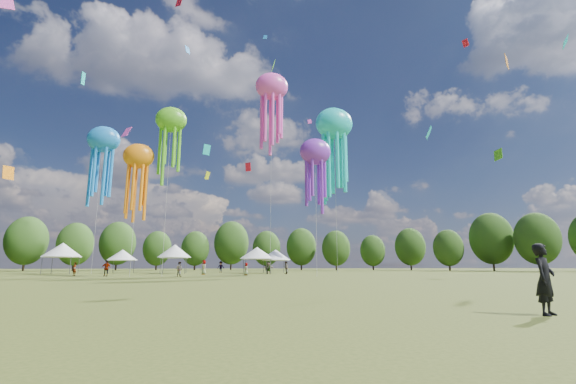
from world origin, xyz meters
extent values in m
plane|color=#384416|center=(0.00, 0.00, 0.00)|extent=(300.00, 300.00, 0.00)
imported|color=black|center=(7.14, -1.31, 0.87)|extent=(0.76, 0.67, 1.75)
imported|color=gray|center=(-4.22, 34.98, 0.80)|extent=(0.98, 0.93, 1.60)
imported|color=gray|center=(-1.68, 44.66, 0.95)|extent=(0.91, 1.09, 1.90)
imported|color=gray|center=(9.62, 44.67, 0.89)|extent=(0.77, 0.94, 1.78)
imported|color=gray|center=(0.92, 56.98, 0.95)|extent=(1.28, 0.81, 1.89)
imported|color=gray|center=(-12.30, 37.37, 0.90)|extent=(1.07, 0.49, 1.80)
imported|color=gray|center=(7.25, 45.23, 0.86)|extent=(1.64, 1.21, 1.71)
imported|color=gray|center=(-16.52, 40.54, 0.79)|extent=(0.47, 0.63, 1.57)
imported|color=gray|center=(3.63, 40.39, 0.77)|extent=(0.68, 0.86, 1.54)
cylinder|color=#47474C|center=(-23.54, 49.68, 1.16)|extent=(0.08, 0.08, 2.33)
cylinder|color=#47474C|center=(-23.54, 53.30, 1.16)|extent=(0.08, 0.08, 2.33)
cylinder|color=#47474C|center=(-19.92, 49.68, 1.16)|extent=(0.08, 0.08, 2.33)
cylinder|color=#47474C|center=(-19.92, 53.30, 1.16)|extent=(0.08, 0.08, 2.33)
cube|color=white|center=(-21.73, 51.49, 2.38)|extent=(4.02, 4.02, 0.10)
cone|color=white|center=(-21.73, 51.49, 3.43)|extent=(5.22, 5.22, 2.00)
cylinder|color=#47474C|center=(-16.29, 55.36, 0.98)|extent=(0.08, 0.08, 1.95)
cylinder|color=#47474C|center=(-16.29, 58.52, 0.98)|extent=(0.08, 0.08, 1.95)
cylinder|color=#47474C|center=(-13.13, 55.36, 0.98)|extent=(0.08, 0.08, 1.95)
cylinder|color=#47474C|center=(-13.13, 58.52, 0.98)|extent=(0.08, 0.08, 1.95)
cube|color=white|center=(-14.71, 56.94, 2.00)|extent=(3.57, 3.57, 0.10)
cone|color=white|center=(-14.71, 56.94, 2.89)|extent=(4.64, 4.64, 1.67)
cylinder|color=#47474C|center=(-8.07, 50.93, 1.16)|extent=(0.08, 0.08, 2.32)
cylinder|color=#47474C|center=(-8.07, 54.45, 1.16)|extent=(0.08, 0.08, 2.32)
cylinder|color=#47474C|center=(-4.55, 50.93, 1.16)|extent=(0.08, 0.08, 2.32)
cylinder|color=#47474C|center=(-4.55, 54.45, 1.16)|extent=(0.08, 0.08, 2.32)
cube|color=white|center=(-6.31, 52.69, 2.37)|extent=(3.93, 3.93, 0.10)
cone|color=white|center=(-6.31, 52.69, 3.41)|extent=(5.10, 5.10, 1.99)
cylinder|color=#47474C|center=(4.50, 50.46, 1.08)|extent=(0.08, 0.08, 2.15)
cylinder|color=#47474C|center=(4.50, 54.36, 1.08)|extent=(0.08, 0.08, 2.15)
cylinder|color=#47474C|center=(8.39, 50.46, 1.08)|extent=(0.08, 0.08, 2.15)
cylinder|color=#47474C|center=(8.39, 54.36, 1.08)|extent=(0.08, 0.08, 2.15)
cube|color=white|center=(6.44, 52.41, 2.20)|extent=(4.29, 4.29, 0.10)
cone|color=white|center=(6.44, 52.41, 3.18)|extent=(5.58, 5.58, 1.85)
cylinder|color=#47474C|center=(7.76, 50.89, 0.98)|extent=(0.08, 0.08, 1.97)
cylinder|color=#47474C|center=(7.76, 54.29, 0.98)|extent=(0.08, 0.08, 1.97)
cylinder|color=#47474C|center=(11.16, 50.89, 0.98)|extent=(0.08, 0.08, 1.97)
cylinder|color=#47474C|center=(11.16, 54.29, 0.98)|extent=(0.08, 0.08, 1.97)
cube|color=white|center=(9.46, 52.59, 2.02)|extent=(3.80, 3.80, 0.10)
cone|color=white|center=(9.46, 52.59, 2.91)|extent=(4.94, 4.94, 1.69)
ellipsoid|color=#59C520|center=(-6.02, 35.04, 18.01)|extent=(3.58, 2.51, 3.04)
cylinder|color=beige|center=(-6.02, 35.04, 9.01)|extent=(0.03, 0.03, 18.01)
ellipsoid|color=#FE4AC4|center=(7.56, 45.68, 28.67)|extent=(5.10, 3.57, 4.34)
cylinder|color=beige|center=(7.56, 45.68, 14.34)|extent=(0.03, 0.03, 28.67)
ellipsoid|color=purple|center=(10.75, 32.49, 14.38)|extent=(3.71, 2.59, 3.15)
cylinder|color=beige|center=(10.75, 32.49, 7.19)|extent=(0.03, 0.03, 14.38)
ellipsoid|color=blue|center=(-17.21, 49.93, 19.78)|extent=(4.68, 3.28, 3.98)
cylinder|color=beige|center=(-17.21, 49.93, 9.89)|extent=(0.03, 0.03, 19.78)
ellipsoid|color=orange|center=(-9.40, 35.46, 13.51)|extent=(3.43, 2.40, 2.92)
cylinder|color=beige|center=(-9.40, 35.46, 6.76)|extent=(0.03, 0.03, 13.51)
ellipsoid|color=#18D2D2|center=(18.07, 47.07, 23.88)|extent=(6.11, 4.27, 5.19)
cylinder|color=beige|center=(18.07, 47.07, 11.94)|extent=(0.03, 0.03, 23.88)
cube|color=blue|center=(-4.82, 37.79, 28.82)|extent=(0.69, 0.72, 1.07)
cube|color=#18D2D2|center=(-2.24, 61.15, 22.47)|extent=(1.44, 1.30, 1.94)
cube|color=#FE4AC4|center=(16.64, 57.17, 27.97)|extent=(0.78, 0.52, 1.01)
cube|color=#FC162B|center=(4.68, 51.79, 17.12)|extent=(0.93, 0.97, 1.44)
cube|color=orange|center=(26.52, 19.72, 20.61)|extent=(1.01, 0.90, 1.55)
cube|color=#18D2D2|center=(39.08, 24.17, 27.03)|extent=(1.51, 0.88, 1.66)
cube|color=orange|center=(-13.62, 66.61, 18.59)|extent=(0.95, 1.83, 2.53)
cube|color=#59C520|center=(8.60, 50.68, 35.08)|extent=(0.58, 1.78, 2.01)
cube|color=#18D2D2|center=(34.82, 46.72, 23.42)|extent=(1.74, 1.89, 1.96)
cube|color=purple|center=(17.09, 62.64, 24.72)|extent=(1.55, 0.45, 1.74)
cube|color=#FC162B|center=(29.27, 28.70, 28.44)|extent=(0.60, 0.74, 0.91)
cube|color=orange|center=(-32.40, 56.53, 15.48)|extent=(1.23, 1.44, 2.17)
cube|color=yellow|center=(-1.85, 54.90, 16.09)|extent=(0.93, 1.10, 1.28)
cube|color=#59C520|center=(37.49, 34.71, 16.22)|extent=(0.65, 1.56, 1.78)
cube|color=blue|center=(7.67, 55.05, 43.14)|extent=(0.78, 0.37, 0.92)
cube|color=#18D2D2|center=(-14.32, 30.16, 19.95)|extent=(0.20, 1.26, 1.46)
cube|color=#FE4AC4|center=(-13.59, 47.61, 20.40)|extent=(1.55, 1.53, 1.60)
cylinder|color=#38281C|center=(-40.68, 85.49, 1.71)|extent=(0.44, 0.44, 3.41)
ellipsoid|color=#284717|center=(-40.68, 85.49, 6.61)|extent=(8.53, 8.53, 10.66)
cylinder|color=#38281C|center=(-30.60, 85.02, 1.53)|extent=(0.44, 0.44, 3.07)
ellipsoid|color=#284717|center=(-30.60, 85.02, 5.94)|extent=(7.66, 7.66, 9.58)
cylinder|color=#38281C|center=(-23.51, 93.33, 1.72)|extent=(0.44, 0.44, 3.43)
ellipsoid|color=#284717|center=(-23.51, 93.33, 6.65)|extent=(8.58, 8.58, 10.73)
cylinder|color=#38281C|center=(-14.76, 98.96, 1.47)|extent=(0.44, 0.44, 2.95)
ellipsoid|color=#284717|center=(-14.76, 98.96, 5.71)|extent=(7.37, 7.37, 9.21)
cylinder|color=#38281C|center=(-4.70, 95.06, 1.45)|extent=(0.44, 0.44, 2.89)
ellipsoid|color=#284717|center=(-4.70, 95.06, 5.61)|extent=(7.23, 7.23, 9.04)
cylinder|color=#38281C|center=(4.91, 99.49, 1.92)|extent=(0.44, 0.44, 3.84)
ellipsoid|color=#284717|center=(4.91, 99.49, 7.44)|extent=(9.60, 9.60, 11.99)
cylinder|color=#38281C|center=(13.19, 88.44, 1.42)|extent=(0.44, 0.44, 2.84)
ellipsoid|color=#284717|center=(13.19, 88.44, 5.51)|extent=(7.11, 7.11, 8.89)
cylinder|color=#38281C|center=(22.93, 91.04, 1.58)|extent=(0.44, 0.44, 3.16)
ellipsoid|color=#284717|center=(22.93, 91.04, 6.13)|extent=(7.91, 7.91, 9.88)
cylinder|color=#38281C|center=(30.69, 85.29, 1.44)|extent=(0.44, 0.44, 2.88)
ellipsoid|color=#284717|center=(30.69, 85.29, 5.59)|extent=(7.21, 7.21, 9.01)
cylinder|color=#38281C|center=(41.52, 87.24, 1.31)|extent=(0.44, 0.44, 2.63)
ellipsoid|color=#284717|center=(41.52, 87.24, 5.09)|extent=(6.57, 6.57, 8.22)
cylinder|color=#38281C|center=(50.52, 83.73, 1.56)|extent=(0.44, 0.44, 3.13)
ellipsoid|color=#284717|center=(50.52, 83.73, 6.06)|extent=(7.81, 7.81, 9.77)
cylinder|color=#38281C|center=(53.64, 71.81, 1.36)|extent=(0.44, 0.44, 2.72)
ellipsoid|color=#284717|center=(53.64, 71.81, 5.27)|extent=(6.80, 6.80, 8.50)
cylinder|color=#38281C|center=(62.96, 68.92, 1.90)|extent=(0.44, 0.44, 3.81)
ellipsoid|color=#284717|center=(62.96, 68.92, 7.38)|extent=(9.52, 9.52, 11.90)
cylinder|color=#38281C|center=(66.57, 59.80, 1.76)|extent=(0.44, 0.44, 3.51)
ellipsoid|color=#284717|center=(66.57, 59.80, 6.80)|extent=(8.78, 8.78, 10.97)
camera|label=1|loc=(-1.04, -9.61, 1.20)|focal=24.02mm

